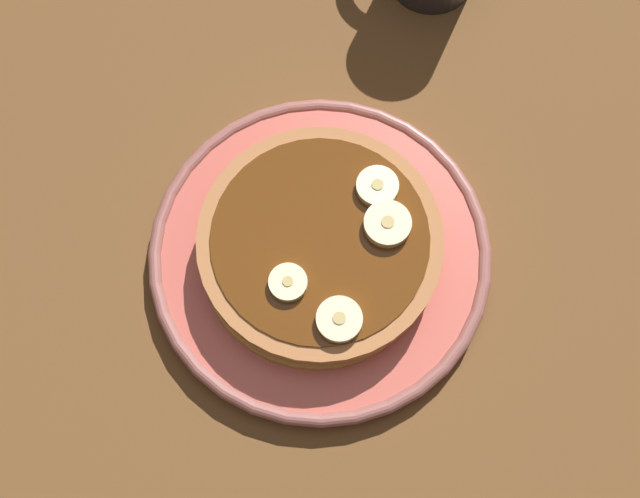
# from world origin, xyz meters

# --- Properties ---
(ground_plane) EXTENTS (1.40, 1.40, 0.03)m
(ground_plane) POSITION_xyz_m (0.00, 0.00, -0.01)
(ground_plane) COLOR brown
(plate) EXTENTS (0.27, 0.27, 0.02)m
(plate) POSITION_xyz_m (0.00, 0.00, 0.01)
(plate) COLOR #CC594C
(plate) RESTS_ON ground_plane
(pancake_stack) EXTENTS (0.19, 0.19, 0.03)m
(pancake_stack) POSITION_xyz_m (0.00, 0.00, 0.03)
(pancake_stack) COLOR gold
(pancake_stack) RESTS_ON plate
(banana_slice_0) EXTENTS (0.03, 0.03, 0.01)m
(banana_slice_0) POSITION_xyz_m (-0.01, -0.06, 0.05)
(banana_slice_0) COLOR #F6F4C3
(banana_slice_0) RESTS_ON pancake_stack
(banana_slice_1) EXTENTS (0.03, 0.03, 0.01)m
(banana_slice_1) POSITION_xyz_m (0.00, 0.04, 0.05)
(banana_slice_1) COLOR #F0F2B8
(banana_slice_1) RESTS_ON pancake_stack
(banana_slice_2) EXTENTS (0.03, 0.03, 0.01)m
(banana_slice_2) POSITION_xyz_m (-0.05, 0.05, 0.05)
(banana_slice_2) COLOR beige
(banana_slice_2) RESTS_ON pancake_stack
(banana_slice_3) EXTENTS (0.04, 0.04, 0.01)m
(banana_slice_3) POSITION_xyz_m (-0.04, -0.04, 0.05)
(banana_slice_3) COLOR #FDE6B6
(banana_slice_3) RESTS_ON pancake_stack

